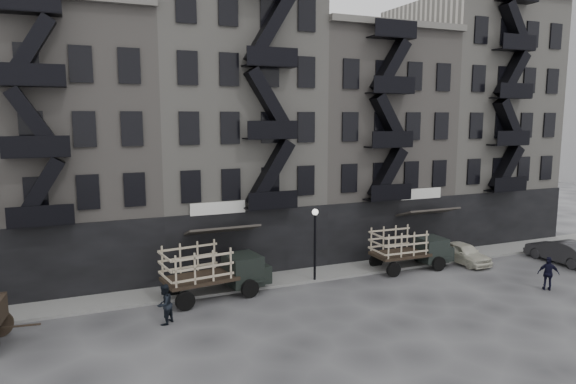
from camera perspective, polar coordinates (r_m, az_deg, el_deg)
name	(u,v)px	position (r m, az deg, el deg)	size (l,w,h in m)	color
ground	(284,305)	(26.58, -0.48, -12.40)	(140.00, 140.00, 0.00)	#38383A
sidewalk	(259,281)	(29.85, -3.27, -9.89)	(55.00, 2.50, 0.15)	slate
building_midwest	(61,150)	(32.85, -23.87, 4.31)	(10.00, 11.35, 16.20)	slate
building_center	(226,131)	(34.14, -6.85, 6.77)	(10.00, 11.35, 18.20)	gray
building_mideast	(358,143)	(38.19, 7.81, 5.42)	(10.00, 11.35, 16.20)	slate
building_east	(466,122)	(44.09, 19.20, 7.38)	(10.00, 11.35, 19.20)	gray
lamp_post	(315,235)	(29.21, 3.02, -4.77)	(0.36, 0.36, 4.28)	black
stake_truck_west	(214,267)	(27.41, -8.24, -8.26)	(5.88, 2.98, 2.84)	black
stake_truck_east	(410,246)	(32.86, 13.43, -5.83)	(5.27, 2.28, 2.61)	black
car_east	(464,253)	(35.35, 18.94, -6.42)	(1.58, 3.94, 1.34)	beige
car_far	(561,251)	(37.95, 28.06, -5.83)	(1.59, 4.57, 1.51)	#232325
pedestrian_mid	(164,304)	(24.62, -13.57, -12.04)	(0.91, 0.71, 1.88)	black
policeman	(548,274)	(31.76, 26.96, -8.08)	(1.09, 0.45, 1.85)	black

